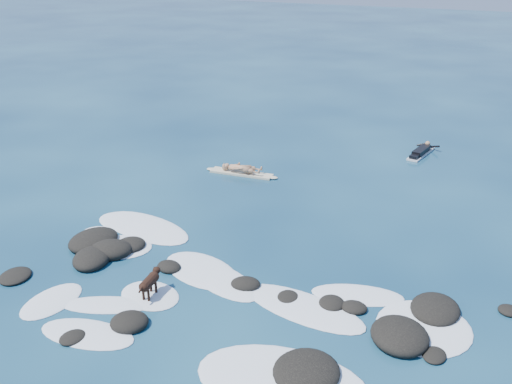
% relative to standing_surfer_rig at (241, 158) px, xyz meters
% --- Properties ---
extents(ground, '(160.00, 160.00, 0.00)m').
position_rel_standing_surfer_rig_xyz_m(ground, '(3.71, -7.32, -0.71)').
color(ground, '#0A2642').
rests_on(ground, ground).
extents(reef_rocks, '(14.23, 6.51, 0.54)m').
position_rel_standing_surfer_rig_xyz_m(reef_rocks, '(2.89, -8.35, -0.60)').
color(reef_rocks, black).
rests_on(reef_rocks, ground).
extents(breaking_foam, '(12.80, 7.44, 0.12)m').
position_rel_standing_surfer_rig_xyz_m(breaking_foam, '(3.05, -8.16, -0.70)').
color(breaking_foam, white).
rests_on(breaking_foam, ground).
extents(standing_surfer_rig, '(3.17, 0.74, 1.80)m').
position_rel_standing_surfer_rig_xyz_m(standing_surfer_rig, '(0.00, 0.00, 0.00)').
color(standing_surfer_rig, beige).
rests_on(standing_surfer_rig, ground).
extents(paddling_surfer_rig, '(1.17, 2.49, 0.43)m').
position_rel_standing_surfer_rig_xyz_m(paddling_surfer_rig, '(6.36, 5.57, -0.56)').
color(paddling_surfer_rig, silver).
rests_on(paddling_surfer_rig, ground).
extents(dog, '(0.37, 1.18, 0.74)m').
position_rel_standing_surfer_rig_xyz_m(dog, '(1.69, -9.08, -0.22)').
color(dog, black).
rests_on(dog, ground).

